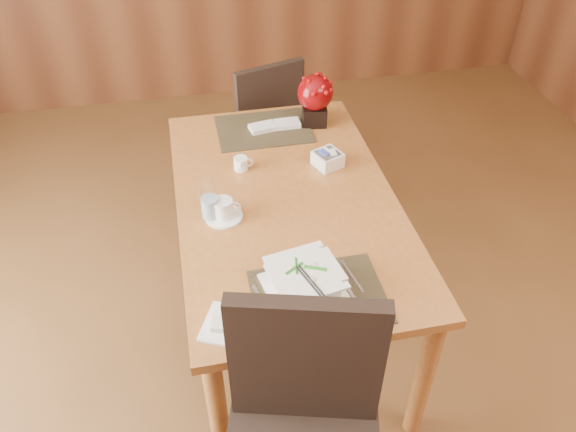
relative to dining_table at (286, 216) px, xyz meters
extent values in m
plane|color=brown|center=(0.00, -0.60, -0.65)|extent=(6.00, 6.00, 0.00)
cube|color=#A9672F|center=(0.00, 0.00, 0.08)|extent=(0.90, 1.50, 0.04)
cylinder|color=#A9672F|center=(-0.39, -0.69, -0.30)|extent=(0.07, 0.07, 0.71)
cylinder|color=#A9672F|center=(-0.39, 0.69, -0.30)|extent=(0.07, 0.07, 0.71)
cylinder|color=#A9672F|center=(0.39, -0.69, -0.30)|extent=(0.07, 0.07, 0.71)
cylinder|color=#A9672F|center=(0.39, 0.69, -0.30)|extent=(0.07, 0.07, 0.71)
cube|color=black|center=(0.00, -0.55, 0.10)|extent=(0.45, 0.33, 0.01)
cube|color=black|center=(0.00, 0.55, 0.10)|extent=(0.45, 0.33, 0.01)
cube|color=white|center=(-0.04, -0.52, 0.10)|extent=(0.30, 0.30, 0.01)
cube|color=white|center=(-0.04, -0.52, 0.15)|extent=(0.21, 0.21, 0.09)
cylinder|color=tan|center=(-0.04, -0.52, 0.15)|extent=(0.17, 0.17, 0.07)
cylinder|color=white|center=(-0.27, -0.07, 0.10)|extent=(0.15, 0.15, 0.01)
cylinder|color=white|center=(-0.27, -0.07, 0.14)|extent=(0.09, 0.09, 0.07)
cylinder|color=black|center=(-0.27, -0.07, 0.18)|extent=(0.07, 0.07, 0.01)
cylinder|color=silver|center=(-0.32, -0.06, 0.19)|extent=(0.08, 0.08, 0.18)
cube|color=white|center=(0.23, 0.20, 0.13)|extent=(0.14, 0.14, 0.07)
cube|color=black|center=(0.26, 0.56, 0.14)|extent=(0.13, 0.13, 0.10)
sphere|color=#810508|center=(0.26, 0.56, 0.26)|extent=(0.17, 0.17, 0.17)
cube|color=white|center=(-0.31, -0.61, 0.10)|extent=(0.22, 0.22, 0.01)
cube|color=black|center=(-0.11, -0.82, 0.13)|extent=(0.46, 0.17, 0.53)
cube|color=black|center=(0.04, 1.11, -0.24)|extent=(0.52, 0.52, 0.05)
cube|color=black|center=(0.10, 0.92, 0.02)|extent=(0.40, 0.16, 0.45)
cylinder|color=black|center=(0.16, 1.32, -0.46)|extent=(0.03, 0.03, 0.39)
cylinder|color=black|center=(0.26, 0.99, -0.46)|extent=(0.03, 0.03, 0.39)
cylinder|color=black|center=(-0.17, 1.22, -0.46)|extent=(0.03, 0.03, 0.39)
cylinder|color=black|center=(-0.07, 0.89, -0.46)|extent=(0.03, 0.03, 0.39)
camera|label=1|loc=(-0.36, -1.78, 1.55)|focal=35.00mm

